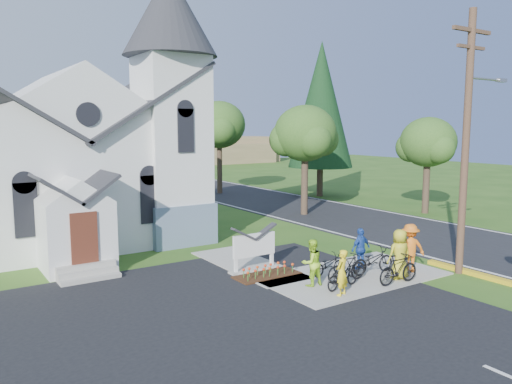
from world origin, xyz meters
TOP-DOWN VIEW (x-y plane):
  - ground at (0.00, 0.00)m, footprint 120.00×120.00m
  - parking_lot at (-7.00, -2.00)m, footprint 20.00×16.00m
  - road at (10.00, 15.00)m, footprint 8.00×90.00m
  - sidewalk at (1.50, 0.50)m, footprint 7.00×4.00m
  - church at (-5.48, 12.48)m, footprint 12.35×12.00m
  - church_sign at (-1.20, 3.20)m, footprint 2.20×0.40m
  - flower_bed at (-1.20, 2.30)m, footprint 2.60×1.10m
  - utility_pole at (5.36, -1.50)m, footprint 3.45×0.28m
  - tree_road_near at (8.50, 12.00)m, footprint 4.00×4.00m
  - tree_road_mid at (9.00, 24.00)m, footprint 4.40×4.40m
  - tree_road_far at (15.50, 8.00)m, footprint 3.60×3.60m
  - conifer at (15.00, 18.00)m, footprint 5.20×5.20m
  - distant_hills at (3.36, 56.33)m, footprint 61.00×10.00m
  - cyclist_0 at (-0.41, -0.95)m, footprint 0.67×0.56m
  - bike_0 at (0.75, 1.00)m, footprint 1.58×0.57m
  - cyclist_1 at (-0.60, 0.40)m, footprint 0.84×0.67m
  - bike_1 at (0.76, 0.03)m, footprint 1.78×0.61m
  - cyclist_2 at (2.35, 0.90)m, footprint 0.99×0.45m
  - bike_2 at (0.13, -0.43)m, footprint 1.81×0.92m
  - cyclist_3 at (3.69, -0.41)m, footprint 1.41×1.14m
  - bike_3 at (2.13, -1.20)m, footprint 1.86×0.62m
  - cyclist_4 at (2.63, -0.80)m, footprint 1.04×0.80m
  - bike_4 at (2.31, 0.21)m, footprint 2.01×0.84m

SIDE VIEW (x-z plane):
  - ground at x=0.00m, z-range 0.00..0.00m
  - parking_lot at x=-7.00m, z-range 0.00..0.02m
  - road at x=10.00m, z-range 0.00..0.02m
  - sidewalk at x=1.50m, z-range 0.00..0.05m
  - flower_bed at x=-1.20m, z-range 0.00..0.07m
  - bike_0 at x=0.75m, z-range 0.05..0.88m
  - bike_2 at x=0.13m, z-range 0.05..0.96m
  - bike_4 at x=2.31m, z-range 0.05..1.08m
  - bike_1 at x=0.76m, z-range 0.05..1.10m
  - bike_3 at x=2.13m, z-range 0.05..1.15m
  - cyclist_0 at x=-0.41m, z-range 0.05..1.61m
  - cyclist_2 at x=2.35m, z-range 0.05..1.72m
  - cyclist_1 at x=-0.60m, z-range 0.05..1.73m
  - cyclist_4 at x=2.63m, z-range 0.05..1.93m
  - cyclist_3 at x=3.69m, z-range 0.05..1.95m
  - church_sign at x=-1.20m, z-range 0.18..1.88m
  - distant_hills at x=3.36m, z-range -0.63..4.97m
  - tree_road_far at x=15.50m, z-range 1.48..7.78m
  - tree_road_near at x=8.50m, z-range 1.68..8.73m
  - church at x=-5.48m, z-range -1.25..11.75m
  - utility_pole at x=5.36m, z-range 0.40..10.40m
  - tree_road_mid at x=9.00m, z-range 1.88..9.68m
  - conifer at x=15.00m, z-range 1.19..13.59m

